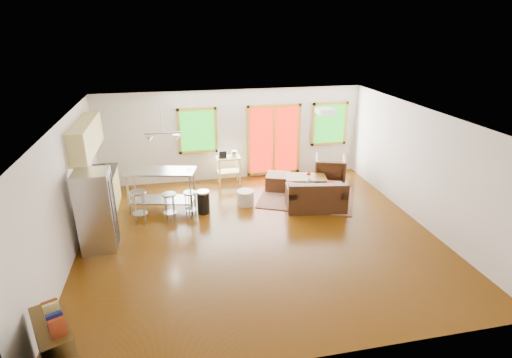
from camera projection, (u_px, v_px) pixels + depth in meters
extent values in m
cube|color=#391D03|center=(259.00, 235.00, 8.72)|extent=(7.50, 7.00, 0.02)
cube|color=silver|center=(259.00, 117.00, 7.75)|extent=(7.50, 7.00, 0.02)
cube|color=beige|center=(233.00, 135.00, 11.43)|extent=(7.50, 0.02, 2.60)
cube|color=beige|center=(64.00, 195.00, 7.52)|extent=(0.02, 7.00, 2.60)
cube|color=beige|center=(422.00, 167.00, 8.95)|extent=(0.02, 7.00, 2.60)
cube|color=beige|center=(318.00, 281.00, 5.04)|extent=(7.50, 0.02, 2.60)
cube|color=#125E10|center=(198.00, 131.00, 11.12)|extent=(0.94, 0.02, 1.14)
cube|color=olive|center=(196.00, 109.00, 10.89)|extent=(1.10, 0.05, 0.08)
cube|color=olive|center=(199.00, 152.00, 11.34)|extent=(1.10, 0.05, 0.08)
cube|color=olive|center=(179.00, 132.00, 11.02)|extent=(0.08, 0.05, 1.30)
cube|color=olive|center=(216.00, 130.00, 11.21)|extent=(0.08, 0.05, 1.30)
cube|color=#C21004|center=(274.00, 140.00, 11.68)|extent=(1.44, 0.02, 1.94)
cube|color=olive|center=(274.00, 106.00, 11.31)|extent=(1.60, 0.05, 0.08)
cube|color=olive|center=(273.00, 172.00, 12.06)|extent=(1.60, 0.05, 0.08)
cube|color=olive|center=(248.00, 142.00, 11.54)|extent=(0.08, 0.05, 2.10)
cube|color=olive|center=(299.00, 139.00, 11.83)|extent=(0.08, 0.05, 2.10)
cube|color=olive|center=(274.00, 140.00, 11.68)|extent=(0.08, 0.05, 1.94)
cube|color=#125E10|center=(329.00, 124.00, 11.86)|extent=(0.94, 0.02, 1.14)
cube|color=olive|center=(331.00, 103.00, 11.64)|extent=(1.10, 0.05, 0.08)
cube|color=olive|center=(328.00, 143.00, 12.09)|extent=(1.10, 0.05, 0.08)
cube|color=olive|center=(313.00, 125.00, 11.76)|extent=(0.08, 0.05, 1.30)
cube|color=olive|center=(345.00, 123.00, 11.96)|extent=(0.08, 0.05, 1.30)
cube|color=#56653C|center=(306.00, 197.00, 10.55)|extent=(2.91, 2.63, 0.02)
cube|color=black|center=(315.00, 201.00, 9.89)|extent=(1.55, 1.04, 0.40)
cube|color=black|center=(319.00, 192.00, 9.46)|extent=(1.44, 0.43, 0.36)
cube|color=black|center=(291.00, 191.00, 9.77)|extent=(0.33, 0.83, 0.15)
cube|color=black|center=(341.00, 190.00, 9.81)|extent=(0.33, 0.83, 0.15)
cube|color=black|center=(303.00, 191.00, 9.83)|extent=(0.67, 0.62, 0.11)
cube|color=black|center=(328.00, 190.00, 9.85)|extent=(0.67, 0.62, 0.11)
cube|color=#39260B|center=(306.00, 177.00, 10.78)|extent=(1.20, 0.87, 0.04)
cube|color=#39260B|center=(289.00, 188.00, 10.65)|extent=(0.08, 0.08, 0.39)
cube|color=#39260B|center=(324.00, 188.00, 10.64)|extent=(0.08, 0.08, 0.39)
cube|color=#39260B|center=(288.00, 181.00, 11.09)|extent=(0.08, 0.08, 0.39)
cube|color=#39260B|center=(321.00, 182.00, 11.08)|extent=(0.08, 0.08, 0.39)
imported|color=black|center=(330.00, 168.00, 11.38)|extent=(1.06, 1.03, 0.86)
cube|color=black|center=(278.00, 182.00, 11.02)|extent=(0.83, 0.83, 0.43)
cylinder|color=beige|center=(245.00, 198.00, 10.08)|extent=(0.47, 0.47, 0.38)
imported|color=silver|center=(308.00, 180.00, 10.44)|extent=(0.20, 0.21, 0.17)
sphere|color=#BF1B00|center=(310.00, 174.00, 10.41)|extent=(0.08, 0.08, 0.07)
sphere|color=#BF1B00|center=(308.00, 174.00, 10.36)|extent=(0.08, 0.08, 0.07)
sphere|color=#BF1B00|center=(309.00, 173.00, 10.41)|extent=(0.08, 0.08, 0.07)
imported|color=maroon|center=(327.00, 178.00, 10.40)|extent=(0.20, 0.11, 0.28)
cube|color=tan|center=(101.00, 198.00, 9.44)|extent=(0.60, 2.20, 0.90)
cube|color=black|center=(98.00, 180.00, 9.26)|extent=(0.64, 2.24, 0.04)
cube|color=tan|center=(86.00, 137.00, 8.86)|extent=(0.36, 2.20, 0.70)
cylinder|color=#B7BABC|center=(94.00, 183.00, 8.77)|extent=(0.12, 0.12, 0.18)
cube|color=black|center=(100.00, 169.00, 9.58)|extent=(0.22, 0.18, 0.20)
cube|color=#B7BABC|center=(96.00, 211.00, 7.93)|extent=(0.67, 0.66, 1.67)
cube|color=gray|center=(113.00, 210.00, 7.99)|extent=(0.02, 0.61, 1.63)
cylinder|color=gray|center=(112.00, 208.00, 7.76)|extent=(0.02, 0.02, 1.11)
cylinder|color=gray|center=(114.00, 199.00, 8.13)|extent=(0.02, 0.02, 1.11)
cube|color=#B7BABC|center=(160.00, 171.00, 9.50)|extent=(1.75, 1.01, 0.04)
cube|color=gray|center=(163.00, 200.00, 9.78)|extent=(1.62, 0.90, 0.03)
cylinder|color=gray|center=(128.00, 195.00, 9.47)|extent=(0.05, 0.05, 1.00)
cylinder|color=gray|center=(191.00, 196.00, 9.45)|extent=(0.05, 0.05, 1.00)
cylinder|color=gray|center=(135.00, 187.00, 9.94)|extent=(0.05, 0.05, 1.00)
cylinder|color=gray|center=(194.00, 187.00, 9.92)|extent=(0.05, 0.05, 1.00)
imported|color=silver|center=(190.00, 171.00, 9.55)|extent=(0.13, 0.11, 0.12)
cylinder|color=#B7BABC|center=(138.00, 192.00, 8.97)|extent=(0.39, 0.39, 0.04)
cylinder|color=gray|center=(145.00, 206.00, 9.22)|extent=(0.03, 0.03, 0.75)
cylinder|color=gray|center=(136.00, 206.00, 9.19)|extent=(0.03, 0.03, 0.75)
cylinder|color=gray|center=(135.00, 210.00, 9.01)|extent=(0.03, 0.03, 0.75)
cylinder|color=gray|center=(144.00, 210.00, 9.04)|extent=(0.03, 0.03, 0.75)
cylinder|color=gray|center=(140.00, 213.00, 9.17)|extent=(0.35, 0.35, 0.02)
cylinder|color=#B7BABC|center=(169.00, 194.00, 9.11)|extent=(0.36, 0.36, 0.04)
cylinder|color=gray|center=(174.00, 206.00, 9.32)|extent=(0.03, 0.03, 0.65)
cylinder|color=gray|center=(167.00, 206.00, 9.31)|extent=(0.03, 0.03, 0.65)
cylinder|color=gray|center=(166.00, 210.00, 9.14)|extent=(0.03, 0.03, 0.65)
cylinder|color=gray|center=(173.00, 209.00, 9.16)|extent=(0.03, 0.03, 0.65)
cylinder|color=gray|center=(170.00, 212.00, 9.27)|extent=(0.33, 0.33, 0.01)
cylinder|color=#B7BABC|center=(190.00, 193.00, 9.27)|extent=(0.41, 0.41, 0.04)
cylinder|color=gray|center=(192.00, 203.00, 9.50)|extent=(0.03, 0.03, 0.61)
cylinder|color=gray|center=(186.00, 205.00, 9.41)|extent=(0.03, 0.03, 0.61)
cylinder|color=gray|center=(189.00, 208.00, 9.29)|extent=(0.03, 0.03, 0.61)
cylinder|color=gray|center=(196.00, 206.00, 9.38)|extent=(0.03, 0.03, 0.61)
cylinder|color=gray|center=(191.00, 210.00, 9.43)|extent=(0.37, 0.37, 0.01)
cylinder|color=black|center=(204.00, 203.00, 9.63)|extent=(0.37, 0.37, 0.53)
cylinder|color=#B7BABC|center=(203.00, 192.00, 9.53)|extent=(0.38, 0.38, 0.04)
cube|color=tan|center=(228.00, 158.00, 11.16)|extent=(0.68, 0.45, 0.04)
cube|color=tan|center=(229.00, 171.00, 11.31)|extent=(0.64, 0.42, 0.03)
cube|color=tan|center=(220.00, 174.00, 11.09)|extent=(0.04, 0.04, 0.80)
cube|color=tan|center=(240.00, 172.00, 11.21)|extent=(0.04, 0.04, 0.80)
cube|color=tan|center=(218.00, 169.00, 11.39)|extent=(0.04, 0.04, 0.80)
cube|color=tan|center=(237.00, 168.00, 11.52)|extent=(0.04, 0.04, 0.80)
cube|color=black|center=(222.00, 154.00, 11.08)|extent=(0.21, 0.20, 0.21)
cylinder|color=#B7BABC|center=(234.00, 154.00, 11.16)|extent=(0.16, 0.16, 0.17)
cube|color=#39260B|center=(56.00, 348.00, 5.16)|extent=(0.72, 1.00, 0.83)
cube|color=maroon|center=(58.00, 328.00, 4.75)|extent=(0.19, 0.12, 0.25)
cube|color=navy|center=(55.00, 321.00, 4.87)|extent=(0.19, 0.12, 0.23)
cube|color=tan|center=(52.00, 313.00, 4.98)|extent=(0.19, 0.12, 0.27)
cube|color=maroon|center=(50.00, 308.00, 5.11)|extent=(0.19, 0.12, 0.21)
cube|color=white|center=(325.00, 111.00, 8.63)|extent=(0.35, 0.35, 0.12)
cylinder|color=gray|center=(161.00, 120.00, 8.87)|extent=(0.02, 0.02, 0.60)
cube|color=gray|center=(163.00, 133.00, 8.98)|extent=(0.80, 0.04, 0.03)
cone|color=#B7BABC|center=(149.00, 139.00, 8.96)|extent=(0.18, 0.18, 0.14)
cone|color=#B7BABC|center=(176.00, 138.00, 9.08)|extent=(0.18, 0.18, 0.14)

